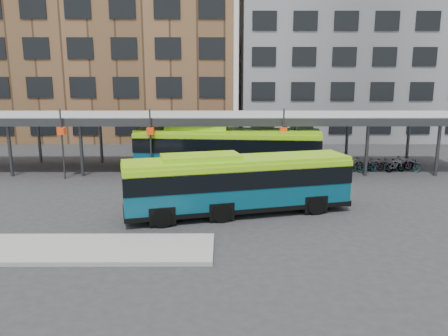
{
  "coord_description": "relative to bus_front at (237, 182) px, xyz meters",
  "views": [
    {
      "loc": [
        1.87,
        -19.63,
        6.98
      ],
      "look_at": [
        1.96,
        4.72,
        1.8
      ],
      "focal_mm": 35.0,
      "sensor_mm": 36.0,
      "label": 1
    }
  ],
  "objects": [
    {
      "name": "ground",
      "position": [
        -2.62,
        -1.91,
        -1.65
      ],
      "size": [
        120.0,
        120.0,
        0.0
      ],
      "primitive_type": "plane",
      "color": "#28282B",
      "rests_on": "ground"
    },
    {
      "name": "boarding_island",
      "position": [
        -8.12,
        -4.91,
        -1.56
      ],
      "size": [
        14.0,
        3.0,
        0.18
      ],
      "primitive_type": "cube",
      "color": "gray",
      "rests_on": "ground"
    },
    {
      "name": "canopy",
      "position": [
        -2.67,
        10.96,
        2.25
      ],
      "size": [
        40.0,
        6.53,
        4.8
      ],
      "color": "#999B9E",
      "rests_on": "ground"
    },
    {
      "name": "building_brick",
      "position": [
        -12.62,
        30.09,
        9.35
      ],
      "size": [
        26.0,
        14.0,
        22.0
      ],
      "primitive_type": "cube",
      "color": "brown",
      "rests_on": "ground"
    },
    {
      "name": "building_grey",
      "position": [
        13.38,
        30.09,
        8.35
      ],
      "size": [
        24.0,
        14.0,
        20.0
      ],
      "primitive_type": "cube",
      "color": "slate",
      "rests_on": "ground"
    },
    {
      "name": "bus_front",
      "position": [
        0.0,
        0.0,
        0.0
      ],
      "size": [
        11.77,
        5.21,
        3.18
      ],
      "rotation": [
        0.0,
        0.0,
        0.25
      ],
      "color": "#08455D",
      "rests_on": "ground"
    },
    {
      "name": "bus_rear",
      "position": [
        -0.47,
        8.94,
        0.2
      ],
      "size": [
        13.13,
        3.99,
        3.56
      ],
      "rotation": [
        0.0,
        0.0,
        -0.1
      ],
      "color": "#08455D",
      "rests_on": "ground"
    },
    {
      "name": "bike_rack",
      "position": [
        11.14,
        10.11,
        -1.18
      ],
      "size": [
        6.51,
        1.6,
        1.08
      ],
      "color": "slate",
      "rests_on": "ground"
    }
  ]
}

